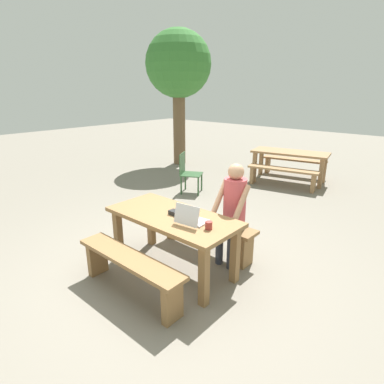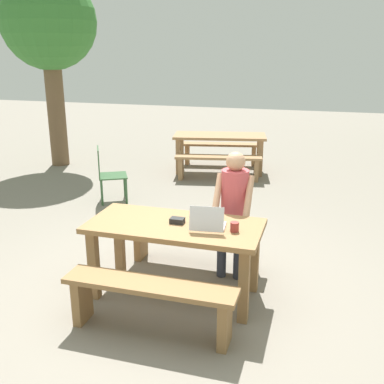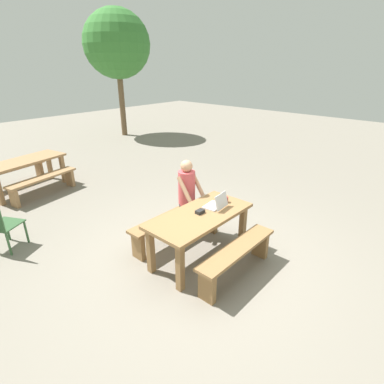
{
  "view_description": "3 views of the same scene",
  "coord_description": "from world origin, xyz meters",
  "views": [
    {
      "loc": [
        2.51,
        -2.51,
        2.22
      ],
      "look_at": [
        0.1,
        0.25,
        1.01
      ],
      "focal_mm": 29.4,
      "sensor_mm": 36.0,
      "label": 1
    },
    {
      "loc": [
        1.31,
        -3.86,
        2.36
      ],
      "look_at": [
        0.1,
        0.25,
        1.01
      ],
      "focal_mm": 42.66,
      "sensor_mm": 36.0,
      "label": 2
    },
    {
      "loc": [
        -3.04,
        -2.57,
        2.82
      ],
      "look_at": [
        0.1,
        0.25,
        1.01
      ],
      "focal_mm": 28.32,
      "sensor_mm": 36.0,
      "label": 3
    }
  ],
  "objects": [
    {
      "name": "ground_plane",
      "position": [
        0.0,
        0.0,
        0.0
      ],
      "size": [
        30.0,
        30.0,
        0.0
      ],
      "primitive_type": "plane",
      "color": "gray"
    },
    {
      "name": "plastic_chair",
      "position": [
        -1.96,
        2.47,
        0.47
      ],
      "size": [
        0.6,
        0.6,
        0.88
      ],
      "rotation": [
        0.0,
        0.0,
        2.07
      ],
      "color": "#335933",
      "rests_on": "ground"
    },
    {
      "name": "picnic_table_front",
      "position": [
        0.0,
        0.0,
        0.64
      ],
      "size": [
        1.67,
        0.78,
        0.76
      ],
      "color": "olive",
      "rests_on": "ground"
    },
    {
      "name": "bench_far",
      "position": [
        0.0,
        0.68,
        0.35
      ],
      "size": [
        1.51,
        0.3,
        0.48
      ],
      "color": "olive",
      "rests_on": "ground"
    },
    {
      "name": "bench_mid_north",
      "position": [
        -0.78,
        5.38,
        0.34
      ],
      "size": [
        1.63,
        0.61,
        0.46
      ],
      "rotation": [
        0.0,
        0.0,
        0.2
      ],
      "color": "#9E754C",
      "rests_on": "ground"
    },
    {
      "name": "coffee_mug",
      "position": [
        0.59,
        -0.04,
        0.8
      ],
      "size": [
        0.08,
        0.08,
        0.09
      ],
      "color": "#99332D",
      "rests_on": "picnic_table_front"
    },
    {
      "name": "laptop",
      "position": [
        0.34,
        -0.04,
        0.82
      ],
      "size": [
        0.35,
        0.32,
        0.24
      ],
      "rotation": [
        0.0,
        0.0,
        3.26
      ],
      "color": "silver",
      "rests_on": "picnic_table_front"
    },
    {
      "name": "person_seated",
      "position": [
        0.45,
        0.65,
        0.78
      ],
      "size": [
        0.4,
        0.4,
        1.34
      ],
      "color": "#333847",
      "rests_on": "ground"
    },
    {
      "name": "bench_near",
      "position": [
        0.0,
        -0.68,
        0.35
      ],
      "size": [
        1.51,
        0.3,
        0.48
      ],
      "color": "olive",
      "rests_on": "ground"
    },
    {
      "name": "picnic_table_mid",
      "position": [
        -0.67,
        4.79,
        0.63
      ],
      "size": [
        1.89,
        1.06,
        0.75
      ],
      "rotation": [
        0.0,
        0.0,
        0.2
      ],
      "color": "#9E754C",
      "rests_on": "ground"
    },
    {
      "name": "small_pouch",
      "position": [
        0.02,
        0.02,
        0.78
      ],
      "size": [
        0.13,
        0.09,
        0.05
      ],
      "color": "black",
      "rests_on": "picnic_table_front"
    },
    {
      "name": "bench_mid_south",
      "position": [
        -0.55,
        4.19,
        0.34
      ],
      "size": [
        1.63,
        0.61,
        0.46
      ],
      "rotation": [
        0.0,
        0.0,
        0.2
      ],
      "color": "#9E754C",
      "rests_on": "ground"
    },
    {
      "name": "tree_left",
      "position": [
        -4.06,
        4.44,
        2.8
      ],
      "size": [
        1.87,
        1.87,
        3.81
      ],
      "color": "brown",
      "rests_on": "ground"
    }
  ]
}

